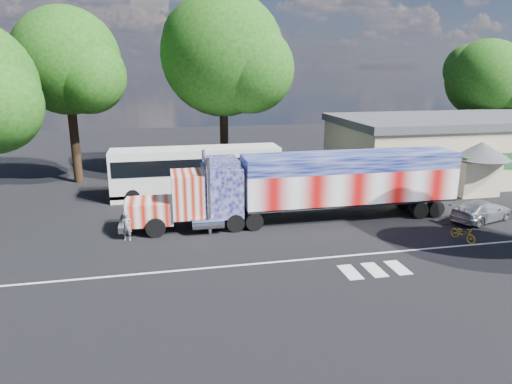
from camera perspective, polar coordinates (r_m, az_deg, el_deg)
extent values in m
plane|color=black|center=(25.10, 1.42, -5.96)|extent=(100.00, 100.00, 0.00)
cube|color=silver|center=(22.42, 3.20, -8.67)|extent=(30.00, 0.15, 0.01)
cube|color=silver|center=(21.75, 11.70, -9.77)|extent=(0.70, 1.60, 0.01)
cube|color=silver|center=(22.23, 14.58, -9.39)|extent=(0.70, 1.60, 0.01)
cube|color=silver|center=(22.76, 17.33, -9.00)|extent=(0.70, 1.60, 0.01)
cube|color=black|center=(26.98, -6.32, -2.95)|extent=(8.95, 0.99, 0.30)
cube|color=tan|center=(26.74, -13.15, -2.32)|extent=(2.59, 2.19, 1.29)
cube|color=silver|center=(26.81, -16.02, -2.47)|extent=(0.12, 1.89, 1.15)
cube|color=silver|center=(27.03, -16.34, -3.80)|extent=(0.30, 2.49, 0.36)
cube|color=tan|center=(26.51, -8.54, -0.21)|extent=(1.79, 2.49, 2.49)
cube|color=black|center=(26.36, -10.41, 0.62)|extent=(0.06, 2.09, 0.90)
cube|color=#4D4D8D|center=(26.66, -4.28, 0.23)|extent=(2.19, 2.49, 2.88)
cube|color=#4D4D8D|center=(26.28, -4.35, 3.68)|extent=(1.79, 2.39, 0.50)
cylinder|color=silver|center=(27.82, -6.47, 0.81)|extent=(0.20, 0.20, 4.38)
cylinder|color=silver|center=(25.30, -5.89, -0.64)|extent=(0.20, 0.20, 4.38)
cylinder|color=silver|center=(28.22, -6.58, -2.24)|extent=(1.79, 0.66, 0.66)
cylinder|color=silver|center=(25.77, -6.02, -3.94)|extent=(1.79, 0.66, 0.66)
cylinder|color=black|center=(25.89, -12.44, -4.37)|extent=(1.09, 0.35, 1.09)
cylinder|color=black|center=(27.97, -12.43, -2.88)|extent=(1.09, 0.35, 1.09)
cylinder|color=black|center=(26.24, -2.61, -3.81)|extent=(1.03, 0.55, 1.03)
cylinder|color=black|center=(28.20, -3.30, -2.45)|extent=(1.03, 0.55, 1.03)
cylinder|color=black|center=(26.43, -0.26, -3.66)|extent=(1.03, 0.55, 1.03)
cylinder|color=black|center=(28.37, -1.11, -2.31)|extent=(1.03, 0.55, 1.03)
cube|color=black|center=(29.08, 11.50, -1.30)|extent=(12.93, 1.09, 0.30)
cube|color=#E08282|center=(28.78, 11.62, 0.88)|extent=(13.33, 2.59, 1.99)
cube|color=#404D96|center=(28.45, 11.78, 3.79)|extent=(13.33, 2.59, 0.99)
cube|color=silver|center=(29.04, 11.52, -1.02)|extent=(13.33, 2.59, 0.12)
cube|color=silver|center=(31.90, 22.78, 2.31)|extent=(0.04, 2.49, 2.88)
cylinder|color=black|center=(30.26, 19.71, -2.10)|extent=(1.03, 0.55, 1.03)
cylinder|color=black|center=(31.97, 17.79, -1.02)|extent=(1.03, 0.55, 1.03)
cylinder|color=black|center=(30.84, 21.45, -1.95)|extent=(1.03, 0.55, 1.03)
cylinder|color=black|center=(32.52, 19.47, -0.90)|extent=(1.03, 0.55, 1.03)
cube|color=silver|center=(33.45, -7.44, 2.50)|extent=(12.08, 2.62, 3.52)
cube|color=black|center=(33.32, -7.48, 3.59)|extent=(11.67, 2.68, 1.11)
cube|color=black|center=(33.76, -7.36, 0.33)|extent=(12.08, 2.62, 0.25)
cube|color=black|center=(33.53, -17.79, 2.18)|extent=(0.06, 2.31, 1.41)
cylinder|color=black|center=(32.52, -15.15, -0.58)|extent=(1.01, 0.30, 1.01)
cylinder|color=black|center=(34.94, -14.95, 0.53)|extent=(1.01, 0.30, 1.01)
cylinder|color=black|center=(32.90, -1.94, 0.15)|extent=(1.01, 0.30, 1.01)
cylinder|color=black|center=(35.31, -2.65, 1.19)|extent=(1.01, 0.30, 1.01)
cylinder|color=black|center=(33.07, -0.39, 0.23)|extent=(1.01, 0.30, 1.01)
cylinder|color=black|center=(35.46, -1.20, 1.27)|extent=(1.01, 0.30, 1.01)
cube|color=beige|center=(42.80, 24.84, 4.75)|extent=(22.00, 10.00, 4.60)
cube|color=#46464B|center=(42.47, 25.24, 8.19)|extent=(22.40, 10.40, 0.60)
cube|color=#1E5926|center=(34.25, 19.00, 3.18)|extent=(1.60, 0.08, 1.20)
cube|color=#1E5926|center=(36.45, 24.42, 3.33)|extent=(1.60, 0.08, 1.20)
cube|color=#1E5926|center=(38.94, 29.20, 3.44)|extent=(1.60, 0.08, 1.20)
cube|color=beige|center=(36.83, 26.00, 1.50)|extent=(3.00, 1.20, 2.60)
cube|color=#1E5926|center=(36.53, 26.29, 3.94)|extent=(3.40, 1.60, 0.25)
cone|color=#46464B|center=(36.44, 26.38, 4.71)|extent=(4.00, 4.00, 1.20)
imported|color=#B1B5B6|center=(31.14, 26.42, -2.12)|extent=(4.73, 3.05, 1.28)
imported|color=slate|center=(25.73, -15.86, -4.18)|extent=(0.64, 0.50, 1.56)
imported|color=gold|center=(27.25, 24.47, -4.73)|extent=(0.93, 1.65, 0.82)
cylinder|color=black|center=(53.11, 26.15, 7.38)|extent=(0.70, 0.70, 6.41)
sphere|color=#245B15|center=(52.79, 26.77, 12.54)|extent=(7.79, 7.79, 7.79)
sphere|color=#245B15|center=(52.89, 28.79, 11.29)|extent=(5.45, 5.45, 5.45)
sphere|color=#245B15|center=(53.01, 25.08, 13.73)|extent=(5.06, 5.06, 5.06)
cylinder|color=black|center=(39.62, -21.76, 6.58)|extent=(0.70, 0.70, 7.66)
sphere|color=#245B15|center=(39.27, -22.61, 14.88)|extent=(8.18, 8.18, 8.18)
sphere|color=#245B15|center=(37.80, -20.27, 13.46)|extent=(5.73, 5.73, 5.73)
sphere|color=#245B15|center=(40.73, -24.23, 16.24)|extent=(5.32, 5.32, 5.32)
cylinder|color=black|center=(38.74, -4.02, 7.77)|extent=(0.70, 0.70, 8.09)
sphere|color=#245B15|center=(38.42, -4.19, 16.78)|extent=(9.91, 9.91, 9.91)
sphere|color=#245B15|center=(37.27, -0.70, 15.08)|extent=(6.93, 6.93, 6.93)
sphere|color=#245B15|center=(39.77, -6.77, 18.33)|extent=(6.44, 6.44, 6.44)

